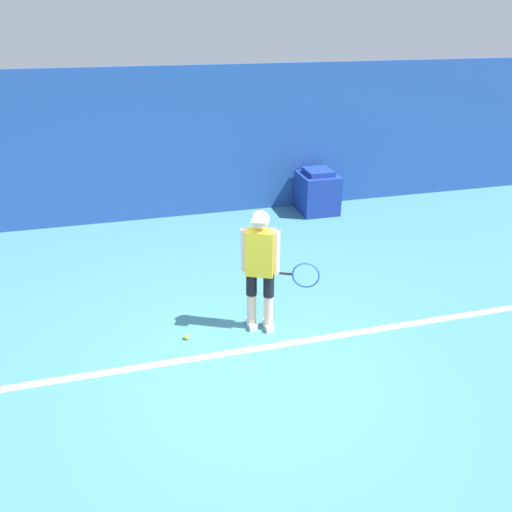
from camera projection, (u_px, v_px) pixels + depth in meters
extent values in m
plane|color=teal|center=(254.00, 367.00, 5.81)|extent=(24.00, 24.00, 0.00)
cube|color=#234C99|center=(187.00, 144.00, 9.68)|extent=(24.00, 0.10, 2.89)
cube|color=white|center=(247.00, 350.00, 6.10)|extent=(21.60, 0.10, 0.01)
cylinder|color=beige|center=(252.00, 311.00, 6.46)|extent=(0.12, 0.12, 0.49)
cylinder|color=black|center=(252.00, 284.00, 6.29)|extent=(0.14, 0.14, 0.30)
cube|color=white|center=(252.00, 324.00, 6.55)|extent=(0.10, 0.24, 0.08)
cylinder|color=beige|center=(268.00, 312.00, 6.43)|extent=(0.12, 0.12, 0.49)
cylinder|color=black|center=(269.00, 285.00, 6.26)|extent=(0.14, 0.14, 0.30)
cube|color=white|center=(268.00, 326.00, 6.52)|extent=(0.10, 0.24, 0.08)
cube|color=yellow|center=(260.00, 253.00, 6.08)|extent=(0.39, 0.33, 0.59)
sphere|color=beige|center=(260.00, 220.00, 5.89)|extent=(0.22, 0.22, 0.22)
cube|color=white|center=(259.00, 221.00, 5.80)|extent=(0.21, 0.19, 0.02)
cylinder|color=beige|center=(244.00, 250.00, 6.10)|extent=(0.09, 0.09, 0.55)
cylinder|color=beige|center=(276.00, 253.00, 6.04)|extent=(0.09, 0.09, 0.55)
cylinder|color=black|center=(284.00, 273.00, 6.14)|extent=(0.20, 0.12, 0.03)
torus|color=#2851B2|center=(306.00, 275.00, 6.10)|extent=(0.32, 0.16, 0.34)
sphere|color=#D1E533|center=(187.00, 337.00, 6.30)|extent=(0.07, 0.07, 0.07)
cube|color=navy|center=(317.00, 193.00, 10.28)|extent=(0.74, 0.82, 0.80)
cube|color=navy|center=(318.00, 172.00, 10.08)|extent=(0.52, 0.58, 0.10)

